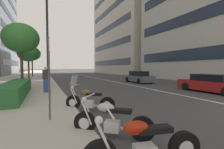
% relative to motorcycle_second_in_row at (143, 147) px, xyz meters
% --- Properties ---
extents(sidewalk_right_plaza, '(160.00, 8.33, 0.15)m').
position_rel_motorcycle_second_in_row_xyz_m(sidewalk_right_plaza, '(29.58, 4.56, -0.33)').
color(sidewalk_right_plaza, '#B2ADA3').
rests_on(sidewalk_right_plaza, ground).
extents(lane_centre_stripe, '(110.00, 0.16, 0.01)m').
position_rel_motorcycle_second_in_row_xyz_m(lane_centre_stripe, '(34.58, -6.58, -0.40)').
color(lane_centre_stripe, silver).
rests_on(lane_centre_stripe, ground).
extents(motorcycle_second_in_row, '(0.72, 2.17, 1.08)m').
position_rel_motorcycle_second_in_row_xyz_m(motorcycle_second_in_row, '(0.00, 0.00, 0.00)').
color(motorcycle_second_in_row, black).
rests_on(motorcycle_second_in_row, ground).
extents(motorcycle_by_sign_pole, '(1.45, 1.74, 1.08)m').
position_rel_motorcycle_second_in_row_xyz_m(motorcycle_by_sign_pole, '(1.38, 0.00, 0.00)').
color(motorcycle_by_sign_pole, black).
rests_on(motorcycle_by_sign_pole, ground).
extents(motorcycle_far_end_row, '(1.45, 1.75, 1.47)m').
position_rel_motorcycle_second_in_row_xyz_m(motorcycle_far_end_row, '(3.93, -0.11, 0.03)').
color(motorcycle_far_end_row, black).
rests_on(motorcycle_far_end_row, ground).
extents(car_far_down_avenue, '(4.51, 1.94, 1.32)m').
position_rel_motorcycle_second_in_row_xyz_m(car_far_down_avenue, '(4.90, -9.62, 0.22)').
color(car_far_down_avenue, maroon).
rests_on(car_far_down_avenue, ground).
extents(car_lead_in_lane, '(4.17, 1.97, 1.38)m').
position_rel_motorcycle_second_in_row_xyz_m(car_lead_in_lane, '(13.13, -8.90, 0.23)').
color(car_lead_in_lane, '#4C515B').
rests_on(car_lead_in_lane, ground).
extents(parking_sign_by_curb, '(0.32, 0.06, 2.60)m').
position_rel_motorcycle_second_in_row_xyz_m(parking_sign_by_curb, '(2.98, 1.42, 1.30)').
color(parking_sign_by_curb, '#47494C').
rests_on(parking_sign_by_curb, sidewalk_right_plaza).
extents(street_lamp_with_banners, '(1.26, 2.47, 8.13)m').
position_rel_motorcycle_second_in_row_xyz_m(street_lamp_with_banners, '(11.88, 0.89, 4.62)').
color(street_lamp_with_banners, '#232326').
rests_on(street_lamp_with_banners, sidewalk_right_plaza).
extents(clipped_hedge_bed, '(6.54, 1.10, 0.81)m').
position_rel_motorcycle_second_in_row_xyz_m(clipped_hedge_bed, '(8.17, 3.07, 0.15)').
color(clipped_hedge_bed, '#28602D').
rests_on(clipped_hedge_bed, sidewalk_right_plaza).
extents(street_tree_mid_sidewalk, '(2.78, 2.78, 5.28)m').
position_rel_motorcycle_second_in_row_xyz_m(street_tree_mid_sidewalk, '(12.34, 3.23, 3.81)').
color(street_tree_mid_sidewalk, '#473323').
rests_on(street_tree_mid_sidewalk, sidewalk_right_plaza).
extents(street_tree_far_plaza, '(2.73, 2.73, 4.82)m').
position_rel_motorcycle_second_in_row_xyz_m(street_tree_far_plaza, '(21.39, 3.46, 3.38)').
color(street_tree_far_plaza, '#473323').
rests_on(street_tree_far_plaza, sidewalk_right_plaza).
extents(street_tree_by_lamp_post, '(3.05, 3.05, 5.59)m').
position_rel_motorcycle_second_in_row_xyz_m(street_tree_by_lamp_post, '(30.33, 3.56, 4.02)').
color(street_tree_by_lamp_post, '#473323').
rests_on(street_tree_by_lamp_post, sidewalk_right_plaza).
extents(pedestrian_on_plaza, '(0.39, 0.47, 1.74)m').
position_rel_motorcycle_second_in_row_xyz_m(pedestrian_on_plaza, '(8.89, 1.44, 0.62)').
color(pedestrian_on_plaza, '#33478C').
rests_on(pedestrian_on_plaza, sidewalk_right_plaza).
extents(office_tower_far_left_down_avenue, '(26.86, 18.72, 40.17)m').
position_rel_motorcycle_second_in_row_xyz_m(office_tower_far_left_down_avenue, '(38.08, -24.85, 19.68)').
color(office_tower_far_left_down_avenue, beige).
rests_on(office_tower_far_left_down_avenue, ground).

